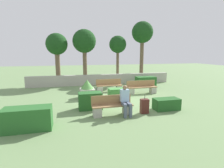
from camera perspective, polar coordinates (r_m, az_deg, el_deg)
ground_plane at (r=10.33m, az=2.23°, el=-5.33°), size 60.00×60.00×0.00m
perimeter_wall at (r=15.29m, az=-3.25°, el=1.47°), size 12.40×0.30×0.89m
bench_front at (r=7.87m, az=0.09°, el=-7.75°), size 1.83×0.49×0.88m
bench_left_side at (r=12.10m, az=9.72°, el=-1.46°), size 2.07×0.48×0.88m
bench_right_side at (r=12.55m, az=-0.89°, el=-0.93°), size 1.86×0.49×0.88m
person_seated_man at (r=7.77m, az=4.43°, el=-4.89°), size 0.38×0.63×1.35m
hedge_block_near_left at (r=8.75m, az=-7.13°, el=-5.43°), size 1.14×0.67×0.84m
hedge_block_near_right at (r=14.96m, az=10.91°, el=0.88°), size 1.63×0.83×0.78m
hedge_block_mid_left at (r=7.09m, az=-25.80°, el=-10.19°), size 1.66×0.73×0.84m
hedge_block_mid_right at (r=10.87m, az=1.80°, el=-2.96°), size 1.12×0.64×0.58m
hedge_block_far_left at (r=9.03m, az=17.34°, el=-6.26°), size 1.24×0.63×0.56m
planter_corner_left at (r=10.80m, az=-8.08°, el=-1.74°), size 0.87×0.87×1.14m
suitcase at (r=8.23m, az=10.55°, el=-7.13°), size 0.36×0.26×0.87m
tree_leftmost at (r=16.32m, az=-17.60°, el=11.84°), size 1.87×1.87×4.44m
tree_center_left at (r=16.33m, az=-9.03°, el=13.32°), size 2.10×2.10×4.84m
tree_center_right at (r=17.09m, az=1.88°, el=12.49°), size 1.64×1.64×4.36m
tree_rightmost at (r=17.46m, az=9.89°, el=15.80°), size 2.01×2.01×5.67m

